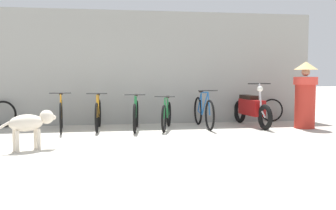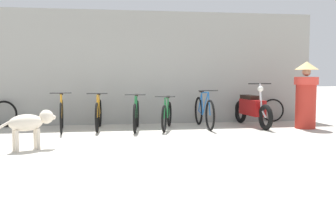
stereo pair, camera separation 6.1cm
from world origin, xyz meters
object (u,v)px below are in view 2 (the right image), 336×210
Objects in this scene: motorcycle at (252,109)px; spare_tire_right at (4,114)px; bicycle_2 at (136,115)px; bicycle_4 at (204,112)px; bicycle_0 at (62,115)px; bicycle_3 at (167,115)px; bicycle_1 at (98,114)px; person_in_robes at (306,93)px; spare_tire_left at (273,110)px; stray_dog at (31,123)px.

spare_tire_right is at bearing -102.27° from motorcycle.
spare_tire_right is (-3.12, 0.94, -0.02)m from bicycle_2.
bicycle_2 is 1.64m from bicycle_4.
bicycle_0 is 2.53× the size of spare_tire_right.
bicycle_2 is at bearing -91.38° from motorcycle.
bicycle_3 is (2.39, -0.06, -0.04)m from bicycle_0.
motorcycle reaches higher than bicycle_1.
bicycle_0 is 1.04× the size of person_in_robes.
bicycle_1 is at bearing -20.48° from person_in_robes.
bicycle_0 reaches higher than bicycle_1.
bicycle_1 is 4.66m from spare_tire_left.
bicycle_3 is 3.16m from spare_tire_left.
bicycle_1 is 1.07× the size of bicycle_3.
bicycle_1 is at bearing 93.91° from bicycle_0.
person_in_robes reaches higher than spare_tire_left.
motorcycle is at bearing 101.10° from bicycle_2.
bicycle_1 is 3.73m from motorcycle.
person_in_robes is (3.27, -0.36, 0.50)m from bicycle_3.
motorcycle reaches higher than spare_tire_left.
motorcycle reaches higher than bicycle_2.
bicycle_2 is 1.08× the size of bicycle_3.
person_in_robes is 2.53× the size of spare_tire_left.
bicycle_4 is (0.92, 0.12, 0.05)m from bicycle_3.
bicycle_3 is (1.58, -0.18, -0.03)m from bicycle_1.
stray_dog is at bearing -35.22° from bicycle_2.
bicycle_3 reaches higher than spare_tire_right.
motorcycle is (2.15, 0.17, 0.10)m from bicycle_3.
spare_tire_right is at bearing -125.96° from bicycle_0.
bicycle_0 is at bearing -89.34° from bicycle_4.
bicycle_1 is 0.99× the size of bicycle_2.
bicycle_3 is at bearing 98.40° from bicycle_2.
stray_dog is at bearing 2.44° from person_in_robes.
stray_dog reaches higher than spare_tire_left.
bicycle_4 is (2.50, -0.06, 0.02)m from bicycle_1.
bicycle_1 is 1.74× the size of stray_dog.
bicycle_1 is 2.50m from bicycle_4.
person_in_robes is (5.93, 1.76, 0.36)m from stray_dog.
bicycle_1 reaches higher than stray_dog.
spare_tire_left is (2.10, 0.81, -0.06)m from bicycle_4.
bicycle_3 is at bearing -162.83° from spare_tire_left.
motorcycle is at bearing 92.54° from bicycle_1.
bicycle_0 is at bearing -18.31° from person_in_robes.
stray_dog is 3.27m from spare_tire_right.
bicycle_2 is 3.85m from spare_tire_left.
person_in_robes reaches higher than spare_tire_right.
bicycle_3 is 0.97× the size of person_in_robes.
motorcycle is 3.16× the size of spare_tire_left.
bicycle_3 is 0.93m from bicycle_4.
bicycle_2 reaches higher than stray_dog.
bicycle_4 reaches higher than stray_dog.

